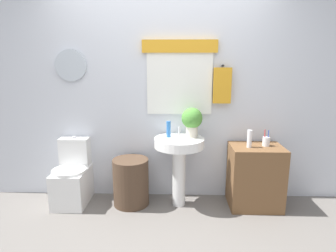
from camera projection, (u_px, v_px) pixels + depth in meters
name	position (u px, v px, depth m)	size (l,w,h in m)	color
ground_plane	(156.00, 251.00, 2.50)	(8.00, 8.00, 0.00)	slate
back_wall	(162.00, 90.00, 3.34)	(4.40, 0.18, 2.60)	silver
toilet	(73.00, 178.00, 3.33)	(0.38, 0.51, 0.76)	white
laundry_hamper	(131.00, 182.00, 3.28)	(0.41, 0.41, 0.54)	#4C3828
pedestal_sink	(179.00, 154.00, 3.19)	(0.56, 0.56, 0.80)	white
faucet	(179.00, 131.00, 3.26)	(0.03, 0.03, 0.10)	silver
wooden_cabinet	(255.00, 176.00, 3.22)	(0.57, 0.44, 0.71)	brown
soap_bottle	(169.00, 129.00, 3.19)	(0.05, 0.05, 0.18)	#2D6BB7
potted_plant	(192.00, 120.00, 3.17)	(0.23, 0.23, 0.33)	beige
lotion_bottle	(249.00, 139.00, 3.09)	(0.05, 0.05, 0.19)	white
toothbrush_cup	(266.00, 141.00, 3.15)	(0.08, 0.08, 0.19)	silver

